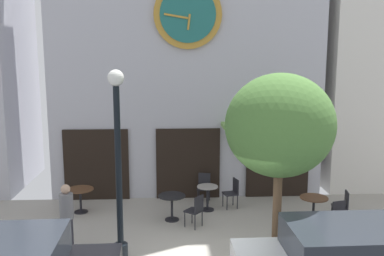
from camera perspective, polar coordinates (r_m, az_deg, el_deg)
clock_building at (r=14.98m, az=-0.82°, el=16.16°), size 8.82×4.27×12.18m
street_lamp at (r=9.62m, az=-9.82°, el=-5.04°), size 0.36×0.36×4.32m
street_tree at (r=9.55m, az=11.67°, el=0.25°), size 2.43×2.18×4.25m
cafe_table_center_right at (r=13.17m, az=-14.71°, el=-8.64°), size 0.78×0.78×0.73m
cafe_table_center_left at (r=12.19m, az=-2.71°, el=-9.84°), size 0.77×0.77×0.73m
cafe_table_near_curb at (r=12.95m, az=2.08°, el=-8.84°), size 0.63×0.63×0.75m
cafe_table_rightmost at (r=12.47m, az=15.96°, el=-9.74°), size 0.77×0.77×0.74m
cafe_chair_right_end at (r=11.70m, az=0.54°, el=-10.74°), size 0.56×0.56×0.90m
cafe_chair_under_awning at (r=12.75m, az=19.50°, el=-9.58°), size 0.47×0.47×0.90m
cafe_chair_outer at (r=13.70m, az=1.62°, el=-7.65°), size 0.47×0.47×0.90m
cafe_chair_near_tree at (r=11.99m, az=18.71°, el=-10.77°), size 0.49×0.49×0.90m
cafe_chair_mid_row at (r=13.21m, az=5.47°, el=-8.36°), size 0.49×0.49×0.90m
pedestrian_grey at (r=10.61m, az=-16.38°, el=-11.44°), size 0.43×0.43×1.67m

